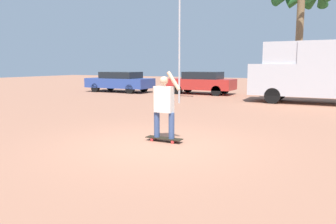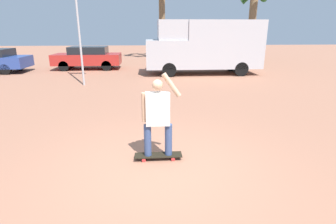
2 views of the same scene
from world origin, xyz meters
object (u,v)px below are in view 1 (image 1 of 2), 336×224
Objects in this scene: parked_car_red at (202,82)px; skateboard at (164,138)px; camper_van at (323,70)px; parked_car_blue at (120,81)px; flagpole at (181,20)px; person_skateboarder at (164,103)px.

skateboard is at bearing -72.49° from parked_car_red.
camper_van is 12.78m from parked_car_blue.
parked_car_red is 0.91× the size of parked_car_blue.
skateboard is 0.22× the size of parked_car_red.
camper_van is at bearing 73.50° from skateboard.
flagpole is (-3.05, 7.47, 3.87)m from skateboard.
parked_car_blue is (-12.68, 1.32, -0.86)m from camper_van.
flagpole is at bearing 112.19° from skateboard.
person_skateboarder is 15.12m from parked_car_blue.
camper_van is 7.52m from parked_car_red.
person_skateboarder is 0.39× the size of parked_car_red.
skateboard is 10.89m from camper_van.
flagpole is (-3.05, 7.47, 3.02)m from person_skateboarder.
parked_car_blue is at bearing 129.50° from person_skateboarder.
person_skateboarder is at bearing -50.50° from parked_car_blue.
parked_car_red reaches higher than skateboard.
skateboard is 0.20× the size of parked_car_blue.
parked_car_blue is (-9.61, 11.66, -0.20)m from person_skateboarder.
flagpole reaches higher than skateboard.
person_skateboarder reaches higher than parked_car_red.
skateboard is 0.13× the size of flagpole.
person_skateboarder is 0.35× the size of parked_car_blue.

